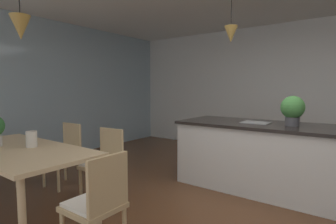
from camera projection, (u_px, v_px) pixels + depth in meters
The scene contains 12 objects.
ground_plane at pixel (246, 222), 2.78m from camera, with size 10.00×8.40×0.04m, color brown.
wall_back_kitchen at pixel (308, 90), 5.27m from camera, with size 10.00×0.12×2.70m, color white.
window_wall_left_glazing at pixel (40, 90), 5.07m from camera, with size 0.06×8.40×2.70m, color #9EB7C6.
dining_table at pixel (18, 154), 2.85m from camera, with size 1.89×0.89×0.74m.
chair_far_left at pixel (65, 152), 3.77m from camera, with size 0.42×0.42×0.87m.
chair_kitchen_end at pixel (97, 203), 2.08m from camera, with size 0.41×0.41×0.87m.
chair_far_right at pixel (104, 162), 3.27m from camera, with size 0.42×0.42×0.87m.
kitchen_island at pixel (256, 155), 3.68m from camera, with size 2.06×0.96×0.91m.
pendant_over_table at pixel (20, 27), 2.71m from camera, with size 0.20×0.20×0.84m.
pendant_over_island_main at pixel (231, 34), 3.77m from camera, with size 0.19×0.19×0.68m.
potted_plant_on_island at pixel (293, 109), 3.36m from camera, with size 0.29×0.29×0.38m.
vase_on_dining_table at pixel (32, 139), 2.89m from camera, with size 0.11×0.11×0.17m.
Camera 1 is at (0.94, -2.63, 1.36)m, focal length 28.57 mm.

